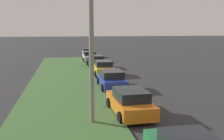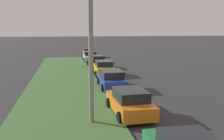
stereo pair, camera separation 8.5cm
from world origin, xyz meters
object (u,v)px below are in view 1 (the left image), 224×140
object	(u,v)px
parked_car_orange	(130,102)
parked_car_blue	(112,79)
parked_car_silver	(88,53)
parked_car_white	(89,56)
streetlight	(98,37)
parked_car_black	(96,61)
parked_car_yellow	(103,68)

from	to	relation	value
parked_car_orange	parked_car_blue	world-z (taller)	same
parked_car_silver	parked_car_white	bearing A→B (deg)	178.42
parked_car_blue	streetlight	world-z (taller)	streetlight
parked_car_blue	parked_car_black	size ratio (longest dim) A/B	0.99
parked_car_white	streetlight	xyz separation A→B (m)	(-25.40, 1.92, 3.67)
parked_car_blue	parked_car_white	bearing A→B (deg)	0.64
parked_car_orange	parked_car_white	size ratio (longest dim) A/B	1.02
parked_car_orange	parked_car_yellow	world-z (taller)	same
streetlight	parked_car_white	bearing A→B (deg)	-4.32
parked_car_black	streetlight	size ratio (longest dim) A/B	0.58
parked_car_blue	streetlight	size ratio (longest dim) A/B	0.57
parked_car_yellow	streetlight	xyz separation A→B (m)	(-14.10, 2.30, 3.67)
parked_car_black	parked_car_white	world-z (taller)	same
parked_car_blue	parked_car_yellow	size ratio (longest dim) A/B	1.00
parked_car_white	parked_car_black	bearing A→B (deg)	-177.83
parked_car_blue	parked_car_black	world-z (taller)	same
streetlight	parked_car_orange	bearing A→B (deg)	-60.91
streetlight	parked_car_yellow	bearing A→B (deg)	-9.25
parked_car_orange	streetlight	distance (m)	4.26
parked_car_black	parked_car_silver	size ratio (longest dim) A/B	1.00
parked_car_yellow	streetlight	bearing A→B (deg)	171.21
parked_car_black	parked_car_white	xyz separation A→B (m)	(5.97, 0.26, 0.00)
parked_car_yellow	parked_car_white	distance (m)	11.30
parked_car_blue	parked_car_silver	distance (m)	23.63
parked_car_yellow	streetlight	size ratio (longest dim) A/B	0.58
parked_car_yellow	streetlight	distance (m)	14.75
parked_car_blue	parked_car_black	distance (m)	11.73
parked_car_black	parked_car_white	distance (m)	5.97
parked_car_blue	parked_car_silver	xyz separation A→B (m)	(23.63, -0.22, 0.00)
parked_car_blue	parked_car_black	bearing A→B (deg)	-0.44
parked_car_orange	parked_car_blue	size ratio (longest dim) A/B	1.02
parked_car_black	parked_car_orange	bearing A→B (deg)	176.69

